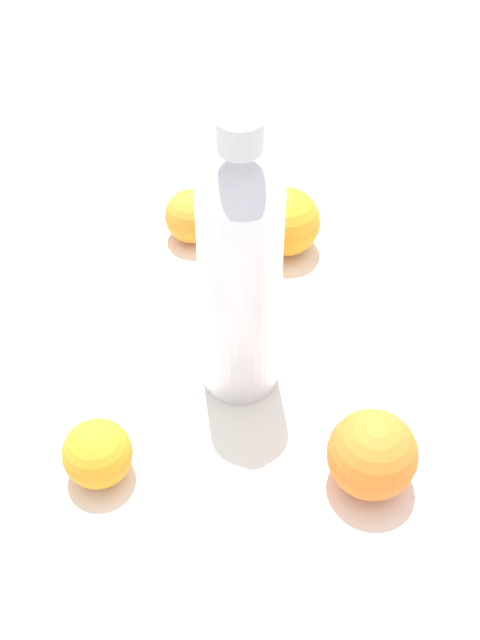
% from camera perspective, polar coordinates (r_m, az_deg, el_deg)
% --- Properties ---
extents(ground_plane, '(2.40, 2.40, 0.00)m').
position_cam_1_polar(ground_plane, '(0.79, -0.67, -4.23)').
color(ground_plane, silver).
extents(water_bottle, '(0.07, 0.07, 0.29)m').
position_cam_1_polar(water_bottle, '(0.69, -0.00, 3.18)').
color(water_bottle, silver).
rests_on(water_bottle, ground_plane).
extents(orange_0, '(0.08, 0.08, 0.08)m').
position_cam_1_polar(orange_0, '(0.90, 3.28, 6.99)').
color(orange_0, orange).
rests_on(orange_0, ground_plane).
extents(orange_1, '(0.06, 0.06, 0.06)m').
position_cam_1_polar(orange_1, '(0.71, -10.11, -9.33)').
color(orange_1, orange).
rests_on(orange_1, ground_plane).
extents(orange_2, '(0.08, 0.08, 0.08)m').
position_cam_1_polar(orange_2, '(0.69, 9.39, -9.41)').
color(orange_2, orange).
rests_on(orange_2, ground_plane).
extents(orange_3, '(0.07, 0.07, 0.07)m').
position_cam_1_polar(orange_3, '(0.84, 0.11, 3.27)').
color(orange_3, orange).
rests_on(orange_3, ground_plane).
extents(orange_4, '(0.06, 0.06, 0.06)m').
position_cam_1_polar(orange_4, '(0.92, -3.44, 7.39)').
color(orange_4, orange).
rests_on(orange_4, ground_plane).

